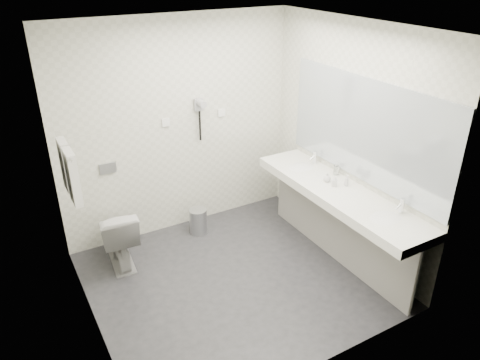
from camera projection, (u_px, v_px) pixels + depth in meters
floor at (235, 279)px, 4.76m from camera, size 2.80×2.80×0.00m
ceiling at (233, 28)px, 3.65m from camera, size 2.80×2.80×0.00m
wall_back at (178, 128)px, 5.21m from camera, size 2.80×0.00×2.80m
wall_front at (325, 239)px, 3.19m from camera, size 2.80×0.00×2.80m
wall_left at (78, 208)px, 3.58m from camera, size 0.00×2.60×2.60m
wall_right at (350, 142)px, 4.83m from camera, size 0.00×2.60×2.60m
vanity_counter at (338, 194)px, 4.75m from camera, size 0.55×2.20×0.10m
vanity_panel at (336, 228)px, 4.95m from camera, size 0.03×2.15×0.75m
vanity_post_near at (415, 281)px, 4.15m from camera, size 0.06×0.06×0.75m
vanity_post_far at (284, 189)px, 5.77m from camera, size 0.06×0.06×0.75m
mirror at (365, 130)px, 4.57m from camera, size 0.02×2.20×1.05m
basin_near at (385, 219)px, 4.23m from camera, size 0.40×0.31×0.05m
basin_far at (301, 168)px, 5.24m from camera, size 0.40×0.31×0.05m
faucet_near at (402, 206)px, 4.27m from camera, size 0.04×0.04×0.15m
faucet_far at (315, 157)px, 5.28m from camera, size 0.04×0.04×0.15m
soap_bottle_a at (335, 181)px, 4.77m from camera, size 0.07×0.07×0.11m
soap_bottle_b at (327, 177)px, 4.87m from camera, size 0.11×0.11×0.10m
soap_bottle_c at (347, 180)px, 4.78m from camera, size 0.05×0.05×0.13m
glass_left at (336, 170)px, 5.02m from camera, size 0.06×0.06×0.11m
toilet at (118, 236)px, 4.87m from camera, size 0.45×0.71×0.68m
flush_plate at (108, 168)px, 4.96m from camera, size 0.18×0.02×0.12m
pedal_bin at (198, 222)px, 5.50m from camera, size 0.27×0.27×0.30m
bin_lid at (198, 210)px, 5.43m from camera, size 0.21×0.21×0.02m
towel_rail at (64, 148)px, 3.90m from camera, size 0.02×0.62×0.02m
towel_near at (73, 177)px, 3.89m from camera, size 0.07×0.24×0.48m
towel_far at (66, 165)px, 4.11m from camera, size 0.07×0.24×0.48m
dryer_cradle at (199, 105)px, 5.19m from camera, size 0.10×0.04×0.14m
dryer_barrel at (201, 104)px, 5.12m from camera, size 0.08×0.14×0.08m
dryer_cord at (200, 126)px, 5.29m from camera, size 0.02×0.02×0.35m
switch_plate_a at (166, 122)px, 5.09m from camera, size 0.09×0.02×0.09m
switch_plate_b at (221, 113)px, 5.40m from camera, size 0.09×0.02×0.09m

